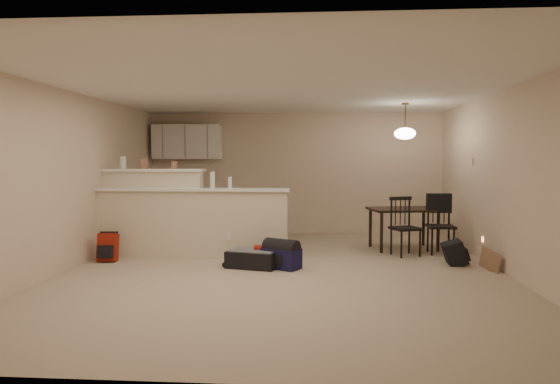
# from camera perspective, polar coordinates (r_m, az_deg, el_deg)

# --- Properties ---
(room) EXTENTS (7.00, 7.02, 2.50)m
(room) POSITION_cam_1_polar(r_m,az_deg,el_deg) (6.83, 0.42, 1.28)
(room) COLOR tan
(room) RESTS_ON ground
(breakfast_bar) EXTENTS (3.08, 0.58, 1.39)m
(breakfast_bar) POSITION_cam_1_polar(r_m,az_deg,el_deg) (8.14, -11.59, -2.92)
(breakfast_bar) COLOR beige
(breakfast_bar) RESTS_ON ground
(upper_cabinets) EXTENTS (1.40, 0.34, 0.70)m
(upper_cabinets) POSITION_cam_1_polar(r_m,az_deg,el_deg) (10.47, -10.56, 5.65)
(upper_cabinets) COLOR white
(upper_cabinets) RESTS_ON room
(kitchen_counter) EXTENTS (1.80, 0.60, 0.90)m
(kitchen_counter) POSITION_cam_1_polar(r_m,az_deg,el_deg) (10.35, -9.57, -2.36)
(kitchen_counter) COLOR white
(kitchen_counter) RESTS_ON ground
(thermostat) EXTENTS (0.02, 0.12, 0.12)m
(thermostat) POSITION_cam_1_polar(r_m,az_deg,el_deg) (8.74, 21.08, 3.22)
(thermostat) COLOR beige
(thermostat) RESTS_ON room
(jar) EXTENTS (0.10, 0.10, 0.20)m
(jar) POSITION_cam_1_polar(r_m,az_deg,el_deg) (8.52, -17.50, 3.22)
(jar) COLOR silver
(jar) RESTS_ON breakfast_bar
(cereal_box) EXTENTS (0.10, 0.07, 0.16)m
(cereal_box) POSITION_cam_1_polar(r_m,az_deg,el_deg) (8.40, -15.24, 3.12)
(cereal_box) COLOR #8E6449
(cereal_box) RESTS_ON breakfast_bar
(small_box) EXTENTS (0.08, 0.06, 0.12)m
(small_box) POSITION_cam_1_polar(r_m,az_deg,el_deg) (8.25, -11.98, 3.02)
(small_box) COLOR #8E6449
(small_box) RESTS_ON breakfast_bar
(bottle_a) EXTENTS (0.07, 0.07, 0.26)m
(bottle_a) POSITION_cam_1_polar(r_m,az_deg,el_deg) (7.88, -7.73, 1.37)
(bottle_a) COLOR silver
(bottle_a) RESTS_ON breakfast_bar
(bottle_b) EXTENTS (0.06, 0.06, 0.18)m
(bottle_b) POSITION_cam_1_polar(r_m,az_deg,el_deg) (7.83, -5.74, 1.07)
(bottle_b) COLOR silver
(bottle_b) RESTS_ON breakfast_bar
(dining_table) EXTENTS (1.26, 0.96, 0.71)m
(dining_table) POSITION_cam_1_polar(r_m,az_deg,el_deg) (8.81, 13.94, -2.36)
(dining_table) COLOR black
(dining_table) RESTS_ON ground
(pendant_lamp) EXTENTS (0.36, 0.36, 0.62)m
(pendant_lamp) POSITION_cam_1_polar(r_m,az_deg,el_deg) (8.77, 14.09, 6.56)
(pendant_lamp) COLOR brown
(pendant_lamp) RESTS_ON room
(dining_chair_near) EXTENTS (0.53, 0.51, 0.94)m
(dining_chair_near) POSITION_cam_1_polar(r_m,az_deg,el_deg) (8.23, 14.16, -3.86)
(dining_chair_near) COLOR black
(dining_chair_near) RESTS_ON ground
(dining_chair_far) EXTENTS (0.42, 0.40, 0.96)m
(dining_chair_far) POSITION_cam_1_polar(r_m,az_deg,el_deg) (8.55, 17.91, -3.58)
(dining_chair_far) COLOR black
(dining_chair_far) RESTS_ON ground
(suitcase) EXTENTS (0.80, 0.61, 0.24)m
(suitcase) POSITION_cam_1_polar(r_m,az_deg,el_deg) (7.22, -3.09, -7.64)
(suitcase) COLOR black
(suitcase) RESTS_ON ground
(red_backpack) EXTENTS (0.29, 0.20, 0.42)m
(red_backpack) POSITION_cam_1_polar(r_m,az_deg,el_deg) (8.03, -19.08, -6.01)
(red_backpack) COLOR maroon
(red_backpack) RESTS_ON ground
(navy_duffel) EXTENTS (0.60, 0.51, 0.29)m
(navy_duffel) POSITION_cam_1_polar(r_m,az_deg,el_deg) (7.13, 0.15, -7.58)
(navy_duffel) COLOR #13123B
(navy_duffel) RESTS_ON ground
(black_daypack) EXTENTS (0.30, 0.40, 0.34)m
(black_daypack) POSITION_cam_1_polar(r_m,az_deg,el_deg) (7.82, 19.30, -6.60)
(black_daypack) COLOR black
(black_daypack) RESTS_ON ground
(cardboard_sheet) EXTENTS (0.15, 0.36, 0.29)m
(cardboard_sheet) POSITION_cam_1_polar(r_m,az_deg,el_deg) (7.53, 22.88, -7.24)
(cardboard_sheet) COLOR #8E6449
(cardboard_sheet) RESTS_ON ground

